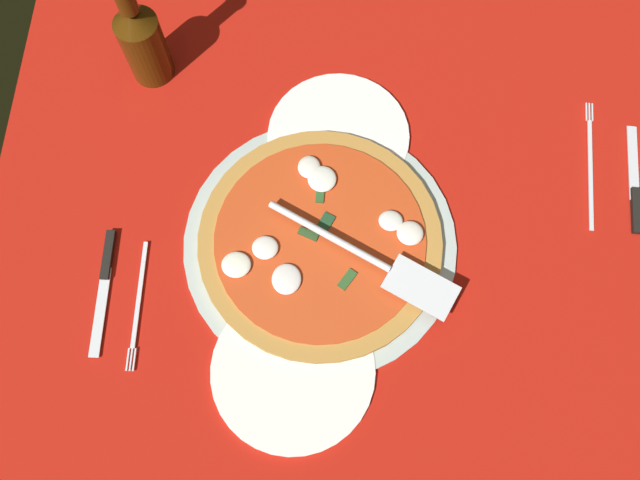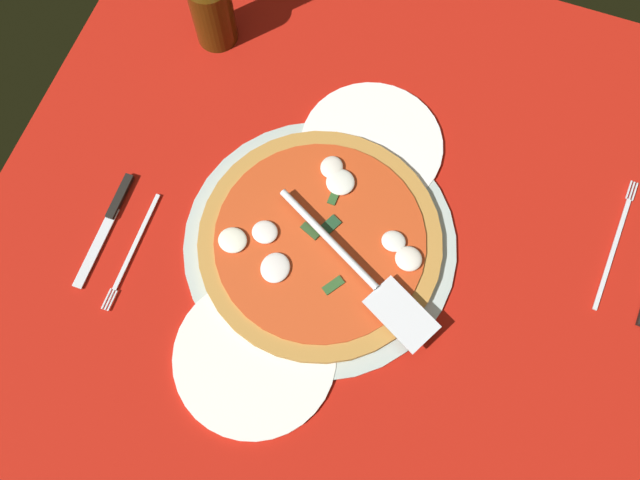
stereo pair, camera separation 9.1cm
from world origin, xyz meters
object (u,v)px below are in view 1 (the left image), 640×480
at_px(place_setting_near, 612,178).
at_px(place_setting_far, 121,293).
at_px(pizza, 320,240).
at_px(dinner_plate_left, 293,371).
at_px(pizza_server, 370,259).
at_px(dinner_plate_right, 338,136).
at_px(beer_bottle, 141,39).

height_order(place_setting_near, place_setting_far, same).
bearing_deg(pizza, dinner_plate_left, 171.32).
height_order(dinner_plate_left, pizza_server, pizza_server).
bearing_deg(dinner_plate_right, place_setting_far, 131.24).
xyz_separation_m(dinner_plate_left, beer_bottle, (0.45, 0.24, 0.08)).
height_order(dinner_plate_left, place_setting_far, place_setting_far).
xyz_separation_m(dinner_plate_right, beer_bottle, (0.10, 0.29, 0.08)).
xyz_separation_m(dinner_plate_right, pizza, (-0.17, 0.02, 0.01)).
distance_m(pizza, pizza_server, 0.08).
bearing_deg(dinner_plate_right, pizza, 173.13).
bearing_deg(beer_bottle, pizza, -135.37).
bearing_deg(place_setting_near, place_setting_far, 110.70).
height_order(dinner_plate_right, place_setting_far, place_setting_far).
height_order(pizza_server, place_setting_far, pizza_server).
relative_size(dinner_plate_left, pizza_server, 0.82).
relative_size(pizza, place_setting_far, 1.73).
distance_m(place_setting_near, beer_bottle, 0.71).
relative_size(pizza_server, beer_bottle, 1.23).
bearing_deg(pizza, place_setting_near, -74.28).
distance_m(pizza, beer_bottle, 0.39).
distance_m(dinner_plate_right, pizza, 0.17).
relative_size(pizza_server, place_setting_near, 1.24).
distance_m(dinner_plate_left, place_setting_far, 0.26).
height_order(dinner_plate_left, place_setting_near, place_setting_near).
distance_m(dinner_plate_left, pizza, 0.18).
xyz_separation_m(pizza, beer_bottle, (0.27, 0.27, 0.07)).
relative_size(dinner_plate_left, place_setting_near, 1.02).
distance_m(dinner_plate_left, pizza_server, 0.18).
bearing_deg(pizza_server, place_setting_near, 50.79).
bearing_deg(pizza, place_setting_far, 107.33).
distance_m(pizza, place_setting_near, 0.44).
bearing_deg(pizza, dinner_plate_right, -6.87).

